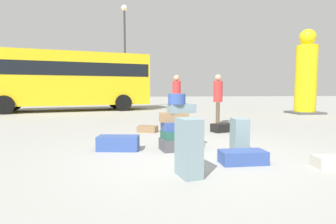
# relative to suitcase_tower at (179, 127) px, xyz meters

# --- Properties ---
(ground_plane) EXTENTS (80.00, 80.00, 0.00)m
(ground_plane) POSITION_rel_suitcase_tower_xyz_m (0.17, -0.52, -0.45)
(ground_plane) COLOR #9E9E99
(suitcase_tower) EXTENTS (0.79, 0.57, 1.10)m
(suitcase_tower) POSITION_rel_suitcase_tower_xyz_m (0.00, 0.00, 0.00)
(suitcase_tower) COLOR #4C4C51
(suitcase_tower) RESTS_ON ground
(suitcase_cream_right_side) EXTENTS (0.65, 0.40, 0.17)m
(suitcase_cream_right_side) POSITION_rel_suitcase_tower_xyz_m (2.12, -1.57, -0.36)
(suitcase_cream_right_side) COLOR beige
(suitcase_cream_right_side) RESTS_ON ground
(suitcase_slate_white_trunk) EXTENTS (0.33, 0.46, 0.79)m
(suitcase_slate_white_trunk) POSITION_rel_suitcase_tower_xyz_m (-0.16, -1.66, -0.05)
(suitcase_slate_white_trunk) COLOR gray
(suitcase_slate_white_trunk) RESTS_ON ground
(suitcase_navy_behind_tower) EXTENTS (0.72, 0.37, 0.21)m
(suitcase_navy_behind_tower) POSITION_rel_suitcase_tower_xyz_m (0.83, -1.15, -0.34)
(suitcase_navy_behind_tower) COLOR #334F99
(suitcase_navy_behind_tower) RESTS_ON ground
(suitcase_navy_left_side) EXTENTS (0.84, 0.50, 0.28)m
(suitcase_navy_left_side) POSITION_rel_suitcase_tower_xyz_m (-1.17, 0.10, -0.31)
(suitcase_navy_left_side) COLOR #334F99
(suitcase_navy_left_side) RESTS_ON ground
(suitcase_brown_upright_blue) EXTENTS (0.61, 0.51, 0.17)m
(suitcase_brown_upright_blue) POSITION_rel_suitcase_tower_xyz_m (-0.46, 2.29, -0.36)
(suitcase_brown_upright_blue) COLOR olive
(suitcase_brown_upright_blue) RESTS_ON ground
(suitcase_black_foreground_far) EXTENTS (0.85, 0.58, 0.23)m
(suitcase_black_foreground_far) POSITION_rel_suitcase_tower_xyz_m (1.70, 2.04, -0.33)
(suitcase_black_foreground_far) COLOR black
(suitcase_black_foreground_far) RESTS_ON ground
(suitcase_slate_foreground_near) EXTENTS (0.30, 0.41, 0.65)m
(suitcase_slate_foreground_near) POSITION_rel_suitcase_tower_xyz_m (1.06, -0.47, -0.12)
(suitcase_slate_foreground_near) COLOR gray
(suitcase_slate_foreground_near) RESTS_ON ground
(person_bearded_onlooker) EXTENTS (0.30, 0.33, 1.70)m
(person_bearded_onlooker) POSITION_rel_suitcase_tower_xyz_m (0.74, 4.53, 0.56)
(person_bearded_onlooker) COLOR brown
(person_bearded_onlooker) RESTS_ON ground
(person_tourist_with_camera) EXTENTS (0.30, 0.33, 1.68)m
(person_tourist_with_camera) POSITION_rel_suitcase_tower_xyz_m (1.96, 3.50, 0.54)
(person_tourist_with_camera) COLOR brown
(person_tourist_with_camera) RESTS_ON ground
(yellow_dummy_statue) EXTENTS (1.38, 1.38, 4.07)m
(yellow_dummy_statue) POSITION_rel_suitcase_tower_xyz_m (7.56, 7.00, 1.36)
(yellow_dummy_statue) COLOR yellow
(yellow_dummy_statue) RESTS_ON ground
(parked_bus) EXTENTS (9.11, 4.42, 3.15)m
(parked_bus) POSITION_rel_suitcase_tower_xyz_m (-4.36, 10.47, 1.38)
(parked_bus) COLOR yellow
(parked_bus) RESTS_ON ground
(lamp_post) EXTENTS (0.36, 0.36, 6.25)m
(lamp_post) POSITION_rel_suitcase_tower_xyz_m (-1.21, 11.78, 3.62)
(lamp_post) COLOR #333338
(lamp_post) RESTS_ON ground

